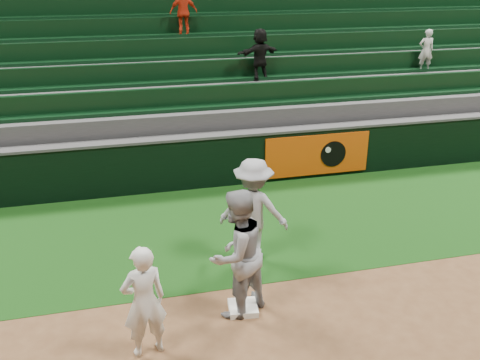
# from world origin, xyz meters

# --- Properties ---
(ground) EXTENTS (70.00, 70.00, 0.00)m
(ground) POSITION_xyz_m (0.00, 0.00, 0.00)
(ground) COLOR brown
(ground) RESTS_ON ground
(foul_grass) EXTENTS (36.00, 4.20, 0.01)m
(foul_grass) POSITION_xyz_m (0.00, 3.00, 0.00)
(foul_grass) COLOR #0F350D
(foul_grass) RESTS_ON ground
(first_base) EXTENTS (0.47, 0.47, 0.10)m
(first_base) POSITION_xyz_m (-0.03, 0.29, 0.05)
(first_base) COLOR white
(first_base) RESTS_ON ground
(first_baseman) EXTENTS (0.67, 0.51, 1.63)m
(first_baseman) POSITION_xyz_m (-1.51, -0.29, 0.82)
(first_baseman) COLOR white
(first_baseman) RESTS_ON ground
(baserunner) EXTENTS (1.22, 1.14, 1.99)m
(baserunner) POSITION_xyz_m (-0.12, 0.32, 0.99)
(baserunner) COLOR #989BA2
(baserunner) RESTS_ON ground
(base_coach) EXTENTS (1.38, 1.13, 1.87)m
(base_coach) POSITION_xyz_m (0.53, 1.77, 0.94)
(base_coach) COLOR #A1A3AE
(base_coach) RESTS_ON foul_grass
(field_wall) EXTENTS (36.00, 0.45, 1.25)m
(field_wall) POSITION_xyz_m (0.03, 5.20, 0.63)
(field_wall) COLOR black
(field_wall) RESTS_ON ground
(stadium_seating) EXTENTS (36.00, 5.95, 5.02)m
(stadium_seating) POSITION_xyz_m (0.00, 8.97, 1.70)
(stadium_seating) COLOR #38383B
(stadium_seating) RESTS_ON ground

